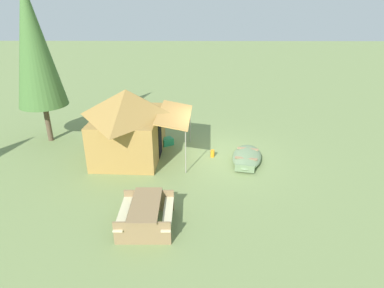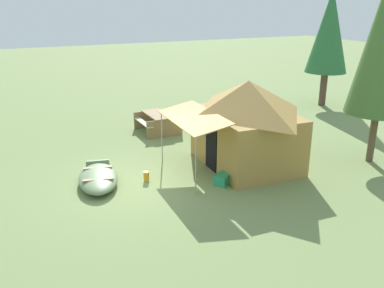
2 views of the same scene
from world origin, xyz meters
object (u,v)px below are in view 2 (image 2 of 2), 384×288
at_px(picnic_table, 158,120).
at_px(fuel_can, 146,176).
at_px(cooler_box, 223,179).
at_px(pine_tree_back_right, 329,31).
at_px(beached_rowboat, 98,178).
at_px(canvas_cabin_tent, 247,122).

distance_m(picnic_table, fuel_can, 5.00).
bearing_deg(cooler_box, pine_tree_back_right, 123.91).
xyz_separation_m(beached_rowboat, cooler_box, (1.60, 3.31, -0.04)).
distance_m(canvas_cabin_tent, fuel_can, 3.63).
xyz_separation_m(beached_rowboat, pine_tree_back_right, (-4.73, 12.73, 3.49)).
height_order(cooler_box, pine_tree_back_right, pine_tree_back_right).
height_order(fuel_can, pine_tree_back_right, pine_tree_back_right).
bearing_deg(beached_rowboat, pine_tree_back_right, 110.40).
bearing_deg(canvas_cabin_tent, fuel_can, -92.33).
bearing_deg(cooler_box, picnic_table, 178.55).
xyz_separation_m(canvas_cabin_tent, picnic_table, (-4.66, -1.29, -0.97)).
relative_size(picnic_table, pine_tree_back_right, 0.30).
bearing_deg(picnic_table, pine_tree_back_right, 93.81).
relative_size(canvas_cabin_tent, pine_tree_back_right, 0.69).
height_order(canvas_cabin_tent, pine_tree_back_right, pine_tree_back_right).
height_order(canvas_cabin_tent, fuel_can, canvas_cabin_tent).
height_order(beached_rowboat, canvas_cabin_tent, canvas_cabin_tent).
bearing_deg(beached_rowboat, fuel_can, 73.17).
bearing_deg(canvas_cabin_tent, picnic_table, -164.58).
height_order(canvas_cabin_tent, cooler_box, canvas_cabin_tent).
bearing_deg(pine_tree_back_right, canvas_cabin_tent, -56.54).
xyz_separation_m(canvas_cabin_tent, pine_tree_back_right, (-5.28, 7.99, 2.24)).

